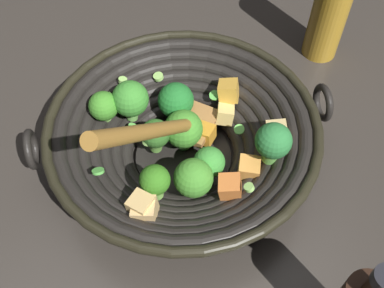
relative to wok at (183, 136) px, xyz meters
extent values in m
plane|color=#332D28|center=(0.00, 0.00, -0.06)|extent=(4.00, 4.00, 0.00)
cylinder|color=black|center=(0.00, 0.00, -0.05)|extent=(0.14, 0.14, 0.01)
torus|color=black|center=(0.00, 0.00, -0.04)|extent=(0.19, 0.19, 0.02)
torus|color=black|center=(0.00, 0.00, -0.03)|extent=(0.22, 0.22, 0.02)
torus|color=black|center=(0.00, 0.00, -0.02)|extent=(0.24, 0.24, 0.02)
torus|color=black|center=(0.00, 0.00, -0.01)|extent=(0.27, 0.27, 0.02)
torus|color=black|center=(0.00, 0.00, 0.00)|extent=(0.30, 0.30, 0.02)
torus|color=black|center=(0.00, 0.00, 0.01)|extent=(0.33, 0.33, 0.02)
torus|color=black|center=(0.00, 0.00, 0.02)|extent=(0.36, 0.36, 0.02)
torus|color=black|center=(0.00, 0.00, 0.02)|extent=(0.37, 0.37, 0.01)
torus|color=black|center=(-0.20, 0.03, 0.02)|extent=(0.02, 0.05, 0.05)
torus|color=black|center=(0.20, -0.03, 0.02)|extent=(0.02, 0.05, 0.05)
cylinder|color=#769F51|center=(0.01, 0.06, -0.03)|extent=(0.03, 0.03, 0.02)
sphere|color=#1F6B28|center=(0.01, 0.06, 0.00)|extent=(0.05, 0.05, 0.05)
cylinder|color=#64A140|center=(-0.03, 0.02, -0.02)|extent=(0.03, 0.03, 0.02)
sphere|color=#2E6122|center=(-0.03, 0.02, 0.00)|extent=(0.04, 0.04, 0.04)
cylinder|color=#79B34D|center=(-0.06, -0.07, 0.00)|extent=(0.03, 0.03, 0.02)
sphere|color=#34751C|center=(-0.06, -0.07, 0.02)|extent=(0.04, 0.04, 0.04)
cylinder|color=#55973E|center=(0.10, -0.07, 0.01)|extent=(0.03, 0.03, 0.02)
sphere|color=#297336|center=(0.10, -0.07, 0.04)|extent=(0.05, 0.05, 0.05)
cylinder|color=#76B34E|center=(-0.09, 0.07, -0.01)|extent=(0.02, 0.02, 0.02)
sphere|color=#3D8827|center=(-0.09, 0.07, 0.02)|extent=(0.04, 0.04, 0.04)
cylinder|color=#66B04B|center=(-0.01, -0.07, -0.03)|extent=(0.02, 0.02, 0.02)
sphere|color=#3F852A|center=(-0.01, -0.07, 0.01)|extent=(0.05, 0.05, 0.05)
cylinder|color=#5B994C|center=(0.01, 0.02, -0.04)|extent=(0.02, 0.02, 0.02)
sphere|color=#40882A|center=(0.01, 0.02, 0.00)|extent=(0.06, 0.06, 0.06)
cylinder|color=#619448|center=(0.02, -0.05, -0.03)|extent=(0.02, 0.02, 0.02)
sphere|color=#398933|center=(0.02, -0.05, 0.00)|extent=(0.04, 0.04, 0.04)
cylinder|color=#67A94B|center=(-0.05, 0.07, -0.01)|extent=(0.02, 0.02, 0.02)
sphere|color=#39872D|center=(-0.05, 0.07, 0.02)|extent=(0.05, 0.05, 0.05)
cube|color=gold|center=(0.09, 0.05, 0.00)|extent=(0.04, 0.04, 0.04)
cube|color=#DEB56D|center=(-0.08, -0.09, 0.01)|extent=(0.04, 0.04, 0.03)
cube|color=orange|center=(0.04, 0.01, -0.02)|extent=(0.04, 0.04, 0.03)
cube|color=#DDBE77|center=(0.12, -0.05, 0.02)|extent=(0.04, 0.04, 0.03)
cube|color=#DFB372|center=(-0.08, -0.10, 0.01)|extent=(0.04, 0.04, 0.03)
cube|color=#CF6F31|center=(0.03, -0.10, 0.00)|extent=(0.04, 0.04, 0.03)
cube|color=gold|center=(0.07, -0.07, -0.01)|extent=(0.04, 0.04, 0.03)
cube|color=#E5C16C|center=(0.08, 0.03, -0.02)|extent=(0.03, 0.03, 0.03)
cylinder|color=#6BC651|center=(-0.09, 0.07, 0.03)|extent=(0.01, 0.01, 0.01)
cylinder|color=#99D166|center=(0.05, -0.12, 0.02)|extent=(0.02, 0.02, 0.01)
cylinder|color=#6BC651|center=(-0.06, 0.05, -0.01)|extent=(0.01, 0.01, 0.01)
cylinder|color=#99D166|center=(-0.08, 0.09, 0.01)|extent=(0.01, 0.01, 0.00)
cylinder|color=#56B247|center=(-0.12, -0.04, 0.03)|extent=(0.02, 0.02, 0.01)
cylinder|color=#99D166|center=(0.00, 0.12, 0.00)|extent=(0.02, 0.02, 0.01)
cylinder|color=#99D166|center=(-0.05, 0.01, 0.00)|extent=(0.02, 0.02, 0.01)
cylinder|color=#6BC651|center=(0.08, -0.01, 0.00)|extent=(0.02, 0.02, 0.01)
cylinder|color=#56B247|center=(0.07, 0.06, 0.00)|extent=(0.02, 0.02, 0.01)
cylinder|color=#99D166|center=(-0.05, 0.12, 0.02)|extent=(0.02, 0.02, 0.01)
cube|color=#9E6B38|center=(0.03, 0.03, -0.02)|extent=(0.08, 0.08, 0.01)
cylinder|color=olive|center=(-0.05, -0.05, 0.10)|extent=(0.16, 0.15, 0.20)
cylinder|color=black|center=(0.09, -0.29, 0.09)|extent=(0.02, 0.02, 0.03)
cylinder|color=#AD7F23|center=(0.30, 0.14, 0.04)|extent=(0.06, 0.06, 0.19)
camera|label=1|loc=(-0.11, -0.36, 0.51)|focal=43.15mm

